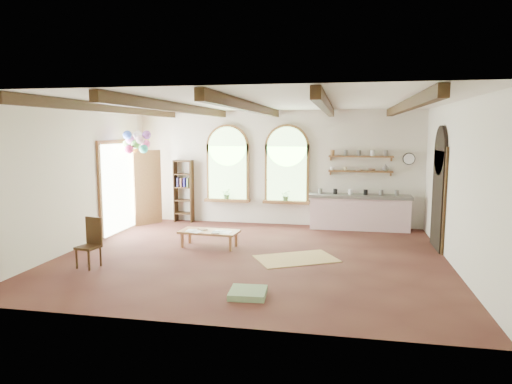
% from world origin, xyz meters
% --- Properties ---
extents(floor, '(8.00, 8.00, 0.00)m').
position_xyz_m(floor, '(0.00, 0.00, 0.00)').
color(floor, '#552E23').
rests_on(floor, ground).
extents(ceiling_beams, '(6.20, 6.80, 0.18)m').
position_xyz_m(ceiling_beams, '(0.00, 0.00, 3.10)').
color(ceiling_beams, '#3A2912').
rests_on(ceiling_beams, ceiling).
extents(window_left, '(1.30, 0.28, 2.20)m').
position_xyz_m(window_left, '(-1.40, 3.43, 1.63)').
color(window_left, brown).
rests_on(window_left, floor).
extents(window_right, '(1.30, 0.28, 2.20)m').
position_xyz_m(window_right, '(0.30, 3.43, 1.63)').
color(window_right, brown).
rests_on(window_right, floor).
extents(left_doorway, '(0.10, 1.90, 2.50)m').
position_xyz_m(left_doorway, '(-3.95, 1.80, 1.15)').
color(left_doorway, brown).
rests_on(left_doorway, floor).
extents(right_doorway, '(0.10, 1.30, 2.40)m').
position_xyz_m(right_doorway, '(3.95, 1.50, 1.10)').
color(right_doorway, black).
rests_on(right_doorway, floor).
extents(kitchen_counter, '(2.68, 0.62, 0.94)m').
position_xyz_m(kitchen_counter, '(2.30, 3.20, 0.48)').
color(kitchen_counter, silver).
rests_on(kitchen_counter, floor).
extents(wall_shelf_lower, '(1.70, 0.24, 0.04)m').
position_xyz_m(wall_shelf_lower, '(2.30, 3.38, 1.55)').
color(wall_shelf_lower, brown).
rests_on(wall_shelf_lower, wall_back).
extents(wall_shelf_upper, '(1.70, 0.24, 0.04)m').
position_xyz_m(wall_shelf_upper, '(2.30, 3.38, 1.95)').
color(wall_shelf_upper, brown).
rests_on(wall_shelf_upper, wall_back).
extents(wall_clock, '(0.32, 0.04, 0.32)m').
position_xyz_m(wall_clock, '(3.55, 3.45, 1.90)').
color(wall_clock, black).
rests_on(wall_clock, wall_back).
extents(bookshelf, '(0.53, 0.32, 1.80)m').
position_xyz_m(bookshelf, '(-2.70, 3.32, 0.90)').
color(bookshelf, '#3A2912').
rests_on(bookshelf, floor).
extents(coffee_table, '(1.37, 0.70, 0.38)m').
position_xyz_m(coffee_table, '(-1.11, 0.58, 0.34)').
color(coffee_table, '#AC844F').
rests_on(coffee_table, floor).
extents(side_chair, '(0.45, 0.45, 0.96)m').
position_xyz_m(side_chair, '(-2.94, -1.35, 0.28)').
color(side_chair, '#3A2912').
rests_on(side_chair, floor).
extents(floor_mat, '(1.88, 1.64, 0.02)m').
position_xyz_m(floor_mat, '(0.95, -0.03, 0.01)').
color(floor_mat, tan).
rests_on(floor_mat, floor).
extents(floor_cushion, '(0.62, 0.62, 0.10)m').
position_xyz_m(floor_cushion, '(0.41, -2.30, 0.05)').
color(floor_cushion, '#6E8B5F').
rests_on(floor_cushion, floor).
extents(water_jug_a, '(0.28, 0.28, 0.55)m').
position_xyz_m(water_jug_a, '(3.10, 3.20, 0.24)').
color(water_jug_a, '#5B83C4').
rests_on(water_jug_a, floor).
extents(water_jug_b, '(0.29, 0.29, 0.57)m').
position_xyz_m(water_jug_b, '(3.30, 3.20, 0.24)').
color(water_jug_b, '#5B83C4').
rests_on(water_jug_b, floor).
extents(balloon_cluster, '(0.84, 0.84, 1.14)m').
position_xyz_m(balloon_cluster, '(-3.40, 1.84, 2.35)').
color(balloon_cluster, white).
rests_on(balloon_cluster, floor).
extents(table_book, '(0.27, 0.29, 0.02)m').
position_xyz_m(table_book, '(-1.35, 0.62, 0.39)').
color(table_book, olive).
rests_on(table_book, coffee_table).
extents(tablet, '(0.21, 0.27, 0.01)m').
position_xyz_m(tablet, '(-0.91, 0.44, 0.39)').
color(tablet, black).
rests_on(tablet, coffee_table).
extents(potted_plant_left, '(0.27, 0.23, 0.30)m').
position_xyz_m(potted_plant_left, '(-1.40, 3.32, 0.85)').
color(potted_plant_left, '#598C4C').
rests_on(potted_plant_left, window_left).
extents(potted_plant_right, '(0.27, 0.23, 0.30)m').
position_xyz_m(potted_plant_right, '(0.30, 3.32, 0.85)').
color(potted_plant_right, '#598C4C').
rests_on(potted_plant_right, window_right).
extents(shelf_cup_a, '(0.12, 0.10, 0.10)m').
position_xyz_m(shelf_cup_a, '(1.55, 3.38, 1.62)').
color(shelf_cup_a, white).
rests_on(shelf_cup_a, wall_shelf_lower).
extents(shelf_cup_b, '(0.10, 0.10, 0.09)m').
position_xyz_m(shelf_cup_b, '(1.90, 3.38, 1.62)').
color(shelf_cup_b, beige).
rests_on(shelf_cup_b, wall_shelf_lower).
extents(shelf_bowl_a, '(0.22, 0.22, 0.05)m').
position_xyz_m(shelf_bowl_a, '(2.25, 3.38, 1.60)').
color(shelf_bowl_a, beige).
rests_on(shelf_bowl_a, wall_shelf_lower).
extents(shelf_bowl_b, '(0.20, 0.20, 0.06)m').
position_xyz_m(shelf_bowl_b, '(2.60, 3.38, 1.60)').
color(shelf_bowl_b, '#8C664C').
rests_on(shelf_bowl_b, wall_shelf_lower).
extents(shelf_vase, '(0.18, 0.18, 0.19)m').
position_xyz_m(shelf_vase, '(2.95, 3.38, 1.67)').
color(shelf_vase, slate).
rests_on(shelf_vase, wall_shelf_lower).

